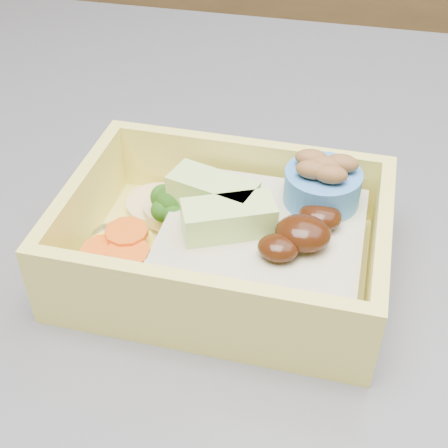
# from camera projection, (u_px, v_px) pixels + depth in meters

# --- Properties ---
(bento_box) EXTENTS (0.20, 0.14, 0.07)m
(bento_box) POSITION_uv_depth(u_px,v_px,m) (234.00, 239.00, 0.38)
(bento_box) COLOR #F9EC67
(bento_box) RESTS_ON island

